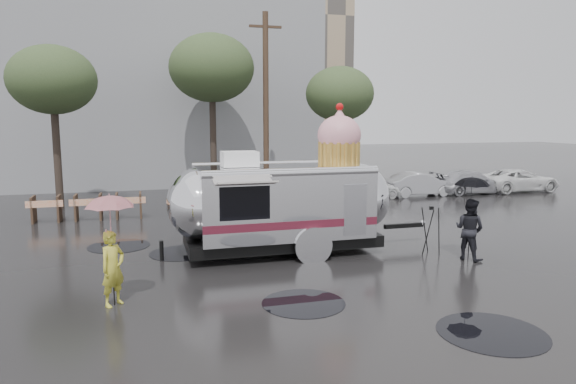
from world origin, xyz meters
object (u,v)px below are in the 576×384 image
object	(u,v)px
airstream_trailer	(285,200)
person_right	(469,229)
person_left	(113,268)
tripod	(431,226)

from	to	relation	value
airstream_trailer	person_right	distance (m)	5.26
airstream_trailer	person_left	distance (m)	5.73
person_right	tripod	world-z (taller)	person_right
airstream_trailer	person_left	size ratio (longest dim) A/B	5.15
person_right	airstream_trailer	bearing A→B (deg)	37.61
airstream_trailer	person_right	bearing A→B (deg)	-25.31
person_left	person_right	size ratio (longest dim) A/B	0.93
person_left	person_right	world-z (taller)	person_right
airstream_trailer	person_left	world-z (taller)	airstream_trailer
airstream_trailer	tripod	bearing A→B (deg)	-19.23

